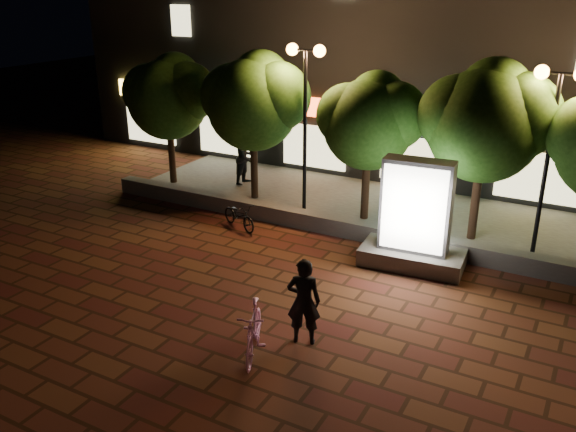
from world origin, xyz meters
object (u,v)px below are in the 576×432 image
Objects in this scene: street_lamp_right at (555,113)px; tree_mid at (371,118)px; scooter_parked at (239,215)px; rider at (304,301)px; pedestrian at (246,158)px; tree_right at (488,118)px; ad_kiosk at (415,224)px; street_lamp_left at (305,86)px; tree_far_left at (170,94)px; scooter_pink at (254,330)px; tree_left at (255,98)px.

tree_mid is at bearing 176.96° from street_lamp_right.
rider is at bearing -111.98° from scooter_parked.
pedestrian reaches higher than scooter_parked.
ad_kiosk is at bearing -113.58° from tree_right.
street_lamp_left is 5.60m from ad_kiosk.
street_lamp_left reaches higher than rider.
tree_far_left is 12.47m from street_lamp_right.
tree_right is at bearing 0.00° from tree_mid.
street_lamp_right is at bearing 37.79° from scooter_pink.
pedestrian is (-7.37, 3.54, -0.12)m from ad_kiosk.
pedestrian reaches higher than scooter_pink.
scooter_pink is (4.73, -7.88, -2.90)m from tree_left.
rider is (1.40, -7.02, -2.27)m from tree_mid.
tree_left is at bearing 97.70° from scooter_pink.
tree_left is 8.96m from street_lamp_right.
tree_left is at bearing -133.52° from pedestrian.
ad_kiosk is (9.74, -2.43, -2.13)m from tree_far_left.
scooter_pink is at bearing -121.35° from scooter_parked.
tree_mid is 2.22m from street_lamp_left.
tree_right is 3.29× the size of scooter_parked.
tree_mid is at bearing 132.72° from ad_kiosk.
tree_mid is 2.35× the size of pedestrian.
scooter_pink is at bearing -145.94° from pedestrian.
ad_kiosk is 1.60× the size of scooter_pink.
tree_far_left is 3.01× the size of scooter_parked.
ad_kiosk is at bearing -21.28° from tree_left.
tree_far_left is 5.79m from scooter_parked.
ad_kiosk is 5.69m from scooter_pink.
tree_left is at bearing -73.06° from rider.
street_lamp_left reaches higher than scooter_parked.
tree_right is at bearing 0.00° from tree_left.
tree_right reaches higher than ad_kiosk.
tree_right is at bearing 66.42° from ad_kiosk.
rider is at bearing -117.76° from street_lamp_right.
pedestrian is (-10.07, 1.37, -2.86)m from street_lamp_right.
tree_mid is 0.89× the size of tree_right.
rider is at bearing -52.46° from tree_left.
tree_left is 4.01m from scooter_parked.
scooter_parked is at bearing -65.83° from rider.
tree_left is at bearing 158.72° from ad_kiosk.
rider is at bearing 29.26° from scooter_pink.
tree_right reaches higher than scooter_parked.
tree_mid is (4.00, -0.00, -0.23)m from tree_left.
rider is at bearing -105.23° from tree_right.
ad_kiosk is at bearing 51.23° from scooter_pink.
tree_mid is 1.57× the size of ad_kiosk.
ad_kiosk is at bearing -114.65° from pedestrian.
tree_right is 1.02× the size of street_lamp_right.
scooter_parked is at bearing -115.96° from street_lamp_left.
ad_kiosk is at bearing -14.01° from tree_far_left.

